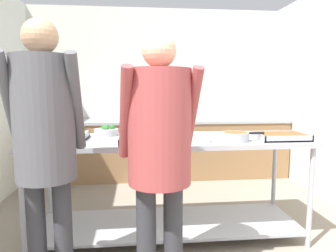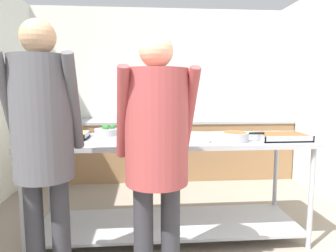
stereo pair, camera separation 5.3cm
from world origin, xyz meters
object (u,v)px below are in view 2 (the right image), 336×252
at_px(serving_tray_greens, 147,140).
at_px(guest_serving_right, 157,141).
at_px(serving_tray_vegetables, 61,136).
at_px(broccoli_bowl, 107,131).
at_px(guest_serving_left, 43,133).
at_px(plate_stack, 194,138).
at_px(sauce_pan, 235,136).
at_px(serving_tray_roast, 281,137).
at_px(water_bottle, 70,111).

relative_size(serving_tray_greens, guest_serving_right, 0.27).
distance_m(serving_tray_vegetables, serving_tray_greens, 0.82).
height_order(broccoli_bowl, guest_serving_left, guest_serving_left).
bearing_deg(guest_serving_right, serving_tray_greens, 95.45).
distance_m(plate_stack, sauce_pan, 0.35).
xyz_separation_m(plate_stack, sauce_pan, (0.35, 0.01, 0.01)).
xyz_separation_m(serving_tray_vegetables, broccoli_bowl, (0.38, 0.17, 0.01)).
relative_size(guest_serving_left, guest_serving_right, 1.04).
bearing_deg(serving_tray_roast, sauce_pan, -172.66).
bearing_deg(serving_tray_vegetables, sauce_pan, -10.01).
distance_m(guest_serving_right, water_bottle, 3.00).
bearing_deg(serving_tray_roast, broccoli_bowl, 166.36).
bearing_deg(guest_serving_right, broccoli_bowl, 112.63).
xyz_separation_m(serving_tray_greens, serving_tray_roast, (1.19, 0.08, 0.00)).
xyz_separation_m(serving_tray_greens, guest_serving_left, (-0.64, -0.56, 0.15)).
relative_size(sauce_pan, serving_tray_roast, 0.86).
height_order(broccoli_bowl, sauce_pan, broccoli_bowl).
distance_m(guest_serving_left, water_bottle, 2.78).
distance_m(serving_tray_vegetables, guest_serving_right, 1.20).
distance_m(plate_stack, serving_tray_roast, 0.79).
height_order(serving_tray_vegetables, guest_serving_right, guest_serving_right).
bearing_deg(water_bottle, serving_tray_vegetables, -78.93).
xyz_separation_m(sauce_pan, guest_serving_left, (-1.40, -0.59, 0.14)).
bearing_deg(serving_tray_greens, broccoli_bowl, 129.61).
bearing_deg(plate_stack, guest_serving_left, -150.93).
bearing_deg(guest_serving_left, serving_tray_vegetables, 98.06).
bearing_deg(water_bottle, plate_stack, -54.64).
xyz_separation_m(guest_serving_right, water_bottle, (-1.19, 2.76, -0.01)).
bearing_deg(sauce_pan, broccoli_bowl, 158.96).
relative_size(plate_stack, sauce_pan, 0.71).
height_order(sauce_pan, guest_serving_right, guest_serving_right).
relative_size(broccoli_bowl, serving_tray_greens, 0.50).
height_order(broccoli_bowl, serving_tray_roast, broccoli_bowl).
distance_m(serving_tray_roast, water_bottle, 3.12).
distance_m(serving_tray_roast, guest_serving_right, 1.32).
bearing_deg(guest_serving_right, serving_tray_vegetables, 133.01).
distance_m(serving_tray_vegetables, sauce_pan, 1.54).
bearing_deg(broccoli_bowl, guest_serving_right, -67.37).
xyz_separation_m(sauce_pan, water_bottle, (-1.89, 2.15, 0.06)).
bearing_deg(guest_serving_left, serving_tray_roast, 19.36).
relative_size(serving_tray_vegetables, broccoli_bowl, 2.01).
height_order(sauce_pan, water_bottle, water_bottle).
bearing_deg(serving_tray_vegetables, serving_tray_roast, -6.20).
bearing_deg(serving_tray_roast, serving_tray_greens, -176.19).
distance_m(broccoli_bowl, plate_stack, 0.90).
bearing_deg(plate_stack, sauce_pan, 1.29).
bearing_deg(serving_tray_vegetables, serving_tray_greens, -20.87).
bearing_deg(water_bottle, serving_tray_roast, -42.08).
bearing_deg(serving_tray_greens, water_bottle, 117.52).
height_order(serving_tray_vegetables, sauce_pan, sauce_pan).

